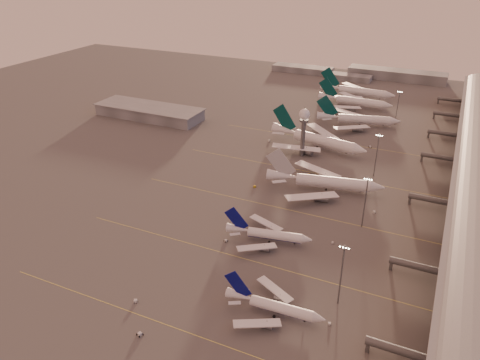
% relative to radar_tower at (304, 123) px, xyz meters
% --- Properties ---
extents(ground, '(700.00, 700.00, 0.00)m').
position_rel_radar_tower_xyz_m(ground, '(-5.00, -120.00, -20.95)').
color(ground, '#535050').
rests_on(ground, ground).
extents(taxiway_markings, '(180.00, 185.25, 0.02)m').
position_rel_radar_tower_xyz_m(taxiway_markings, '(25.00, -64.00, -20.94)').
color(taxiway_markings, '#F0E054').
rests_on(taxiway_markings, ground).
extents(hangar, '(82.00, 27.00, 8.50)m').
position_rel_radar_tower_xyz_m(hangar, '(-125.00, 20.00, -16.63)').
color(hangar, slate).
rests_on(hangar, ground).
extents(radar_tower, '(6.40, 6.40, 31.10)m').
position_rel_radar_tower_xyz_m(radar_tower, '(0.00, 0.00, 0.00)').
color(radar_tower, '#56595D').
rests_on(radar_tower, ground).
extents(mast_a, '(3.60, 0.56, 25.00)m').
position_rel_radar_tower_xyz_m(mast_a, '(53.00, -120.00, -7.21)').
color(mast_a, '#56595D').
rests_on(mast_a, ground).
extents(mast_b, '(3.60, 0.56, 25.00)m').
position_rel_radar_tower_xyz_m(mast_b, '(50.00, -65.00, -7.21)').
color(mast_b, '#56595D').
rests_on(mast_b, ground).
extents(mast_c, '(3.60, 0.56, 25.00)m').
position_rel_radar_tower_xyz_m(mast_c, '(45.00, -10.00, -7.21)').
color(mast_c, '#56595D').
rests_on(mast_c, ground).
extents(mast_d, '(3.60, 0.56, 25.00)m').
position_rel_radar_tower_xyz_m(mast_d, '(43.00, 80.00, -7.21)').
color(mast_d, '#56595D').
rests_on(mast_d, ground).
extents(distant_horizon, '(165.00, 37.50, 9.00)m').
position_rel_radar_tower_xyz_m(distant_horizon, '(-2.38, 205.14, -17.06)').
color(distant_horizon, slate).
rests_on(distant_horizon, ground).
extents(narrowbody_near, '(36.66, 29.24, 14.32)m').
position_rel_radar_tower_xyz_m(narrowbody_near, '(34.29, -134.89, -18.05)').
color(narrowbody_near, white).
rests_on(narrowbody_near, ground).
extents(narrowbody_mid, '(38.11, 30.15, 15.01)m').
position_rel_radar_tower_xyz_m(narrowbody_mid, '(15.84, -94.26, -17.91)').
color(narrowbody_mid, white).
rests_on(narrowbody_mid, ground).
extents(widebody_white, '(60.86, 48.31, 21.63)m').
position_rel_radar_tower_xyz_m(widebody_white, '(24.94, -38.31, -17.20)').
color(widebody_white, white).
rests_on(widebody_white, ground).
extents(greentail_a, '(65.56, 52.43, 24.08)m').
position_rel_radar_tower_xyz_m(greentail_a, '(5.28, 15.19, -16.70)').
color(greentail_a, white).
rests_on(greentail_a, ground).
extents(greentail_b, '(57.72, 46.06, 21.35)m').
position_rel_radar_tower_xyz_m(greentail_b, '(19.62, 66.37, -17.18)').
color(greentail_b, white).
rests_on(greentail_b, ground).
extents(greentail_c, '(58.98, 47.66, 21.43)m').
position_rel_radar_tower_xyz_m(greentail_c, '(8.18, 107.09, -17.16)').
color(greentail_c, white).
rests_on(greentail_c, ground).
extents(greentail_d, '(63.56, 51.29, 23.08)m').
position_rel_radar_tower_xyz_m(greentail_d, '(3.92, 134.57, -16.87)').
color(greentail_d, white).
rests_on(greentail_d, ground).
extents(gsv_truck_a, '(6.25, 4.28, 2.38)m').
position_rel_radar_tower_xyz_m(gsv_truck_a, '(-12.62, -150.08, -19.73)').
color(gsv_truck_a, silver).
rests_on(gsv_truck_a, ground).
extents(gsv_tug_near, '(3.50, 4.53, 1.14)m').
position_rel_radar_tower_xyz_m(gsv_tug_near, '(-2.13, -162.83, -20.36)').
color(gsv_tug_near, silver).
rests_on(gsv_tug_near, ground).
extents(gsv_catering_a, '(4.84, 2.94, 3.70)m').
position_rel_radar_tower_xyz_m(gsv_catering_a, '(53.29, -131.75, -19.10)').
color(gsv_catering_a, silver).
rests_on(gsv_catering_a, ground).
extents(gsv_tug_mid, '(3.82, 3.11, 0.95)m').
position_rel_radar_tower_xyz_m(gsv_tug_mid, '(-0.74, -102.25, -20.46)').
color(gsv_tug_mid, silver).
rests_on(gsv_tug_mid, ground).
extents(gsv_truck_b, '(4.79, 2.13, 1.88)m').
position_rel_radar_tower_xyz_m(gsv_truck_b, '(41.89, -84.20, -19.99)').
color(gsv_truck_b, silver).
rests_on(gsv_truck_b, ground).
extents(gsv_truck_c, '(5.35, 5.58, 2.30)m').
position_rel_radar_tower_xyz_m(gsv_truck_c, '(-9.20, -50.18, -19.78)').
color(gsv_truck_c, yellow).
rests_on(gsv_truck_c, ground).
extents(gsv_catering_b, '(5.51, 3.36, 4.21)m').
position_rel_radar_tower_xyz_m(gsv_catering_b, '(53.08, -50.66, -18.85)').
color(gsv_catering_b, silver).
rests_on(gsv_catering_b, ground).
extents(gsv_tug_far, '(3.21, 4.05, 1.01)m').
position_rel_radar_tower_xyz_m(gsv_tug_far, '(12.13, -24.82, -20.43)').
color(gsv_tug_far, yellow).
rests_on(gsv_tug_far, ground).
extents(gsv_truck_d, '(3.39, 6.23, 2.38)m').
position_rel_radar_tower_xyz_m(gsv_truck_d, '(-26.29, 12.99, -19.73)').
color(gsv_truck_d, silver).
rests_on(gsv_truck_d, ground).
extents(gsv_tug_hangar, '(4.00, 3.13, 1.00)m').
position_rel_radar_tower_xyz_m(gsv_tug_hangar, '(35.27, 30.34, -20.43)').
color(gsv_tug_hangar, silver).
rests_on(gsv_tug_hangar, ground).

